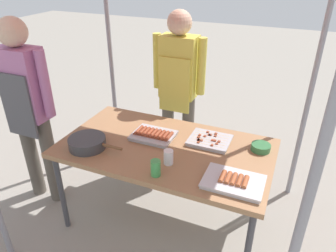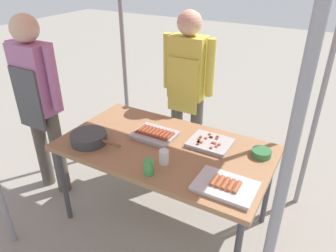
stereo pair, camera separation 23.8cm
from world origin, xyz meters
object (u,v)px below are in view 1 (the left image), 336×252
Objects in this scene: cooking_wok at (87,142)px; condiment_bowl at (261,147)px; drink_cup_near_edge at (168,157)px; stall_table at (165,152)px; tray_meat_skewers at (210,140)px; drink_cup_by_wok at (156,168)px; tray_pork_links at (233,182)px; tray_grilled_sausages at (153,135)px; vendor_woman at (178,82)px; customer_nearby at (28,101)px.

condiment_bowl is (1.21, 0.47, -0.02)m from cooking_wok.
drink_cup_near_edge is (-0.56, -0.42, 0.03)m from condiment_bowl.
stall_table is 5.09× the size of tray_meat_skewers.
condiment_bowl is at bearing 21.14° from cooking_wok.
cooking_wok is at bearing -155.63° from stall_table.
cooking_wok is 0.63m from drink_cup_by_wok.
tray_grilled_sausages is at bearing 155.23° from tray_pork_links.
vendor_woman is (-0.88, 0.56, 0.19)m from condiment_bowl.
vendor_woman reaches higher than condiment_bowl.
stall_table is 1.21m from customer_nearby.
cooking_wok is 0.67m from customer_nearby.
tray_meat_skewers is 0.19× the size of vendor_woman.
tray_pork_links is at bearing -101.63° from condiment_bowl.
tray_pork_links is (0.58, -0.25, 0.07)m from stall_table.
tray_meat_skewers is at bearing -174.15° from condiment_bowl.
tray_pork_links is 1.11m from cooking_wok.
tray_grilled_sausages is 3.11× the size of drink_cup_near_edge.
drink_cup_near_edge is at bearing 3.76° from cooking_wok.
drink_cup_near_edge is at bearing -2.61° from customer_nearby.
customer_nearby is at bearing 176.52° from tray_pork_links.
vendor_woman reaches higher than tray_meat_skewers.
tray_grilled_sausages is 1.07m from customer_nearby.
customer_nearby is at bearing 170.99° from cooking_wok.
tray_meat_skewers is at bearing 13.41° from tray_grilled_sausages.
condiment_bowl is at bearing 147.32° from vendor_woman.
condiment_bowl is at bearing 5.85° from tray_meat_skewers.
tray_meat_skewers is 0.58m from drink_cup_by_wok.
drink_cup_near_edge is 0.16m from drink_cup_by_wok.
cooking_wok reaches higher than tray_meat_skewers.
drink_cup_near_edge is 0.07× the size of vendor_woman.
tray_pork_links is 0.47m from drink_cup_near_edge.
tray_pork_links is at bearing -5.84° from drink_cup_near_edge.
stall_table is at bearing 6.91° from customer_nearby.
drink_cup_by_wok reaches higher than drink_cup_near_edge.
condiment_bowl is 1.34× the size of drink_cup_near_edge.
drink_cup_by_wok is at bearing -62.94° from tray_grilled_sausages.
tray_meat_skewers is 0.81m from vendor_woman.
drink_cup_by_wok is at bearing -167.70° from tray_pork_links.
customer_nearby reaches higher than tray_meat_skewers.
tray_meat_skewers reaches higher than stall_table.
tray_grilled_sausages is at bearing -170.09° from condiment_bowl.
customer_nearby reaches higher than cooking_wok.
vendor_woman is 0.99× the size of customer_nearby.
cooking_wok is at bearing -158.86° from condiment_bowl.
tray_grilled_sausages is at bearing 117.06° from drink_cup_by_wok.
drink_cup_near_edge is at bearing -115.37° from tray_meat_skewers.
customer_nearby is (-0.63, 0.10, 0.19)m from cooking_wok.
tray_grilled_sausages reaches higher than tray_meat_skewers.
stall_table is 0.63m from tray_pork_links.
tray_grilled_sausages is 2.32× the size of condiment_bowl.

